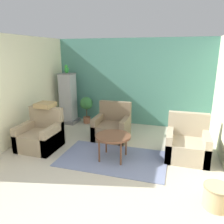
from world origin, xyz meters
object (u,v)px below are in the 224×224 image
coffee_table (113,138)px  parrot (67,69)px  wicker_basket (217,196)px  armchair_left (41,136)px  birdcage (68,99)px  armchair_middle (112,127)px  potted_plant (86,105)px  armchair_right (187,145)px

coffee_table → parrot: size_ratio=2.84×
coffee_table → wicker_basket: size_ratio=1.87×
armchair_left → birdcage: size_ratio=0.59×
birdcage → wicker_basket: 4.64m
coffee_table → armchair_middle: armchair_middle is taller
coffee_table → parrot: (-1.93, 1.85, 1.12)m
potted_plant → wicker_basket: 4.28m
armchair_middle → parrot: (-1.60, 0.81, 1.30)m
armchair_middle → birdcage: birdcage is taller
armchair_right → potted_plant: 3.16m
coffee_table → armchair_middle: 1.11m
armchair_left → birdcage: bearing=98.0°
armchair_left → armchair_middle: bearing=36.6°
armchair_middle → potted_plant: 1.42m
wicker_basket → armchair_middle: bearing=136.5°
birdcage → wicker_basket: size_ratio=4.00×
parrot → potted_plant: 1.17m
armchair_right → potted_plant: bearing=152.3°
armchair_middle → birdcage: (-1.60, 0.81, 0.43)m
armchair_right → wicker_basket: armchair_right is taller
armchair_left → potted_plant: armchair_left is taller
parrot → armchair_right: bearing=-22.4°
coffee_table → armchair_right: size_ratio=0.79×
armchair_right → armchair_middle: bearing=162.1°
armchair_left → coffee_table: bearing=-1.5°
armchair_left → armchair_right: bearing=8.2°
wicker_basket → parrot: bearing=142.8°
armchair_left → parrot: size_ratio=3.58×
armchair_right → armchair_middle: 1.81m
armchair_middle → armchair_right: bearing=-17.9°
armchair_middle → coffee_table: bearing=-72.3°
potted_plant → wicker_basket: potted_plant is taller
armchair_left → wicker_basket: (3.42, -0.97, -0.10)m
armchair_middle → birdcage: 1.84m
parrot → potted_plant: size_ratio=0.31×
wicker_basket → armchair_left: bearing=164.1°
birdcage → potted_plant: birdcage is taller
armchair_right → coffee_table: bearing=-160.8°
armchair_middle → parrot: 2.21m
coffee_table → armchair_left: (-1.67, 0.04, -0.18)m
armchair_left → potted_plant: size_ratio=1.10×
armchair_middle → parrot: bearing=153.0°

